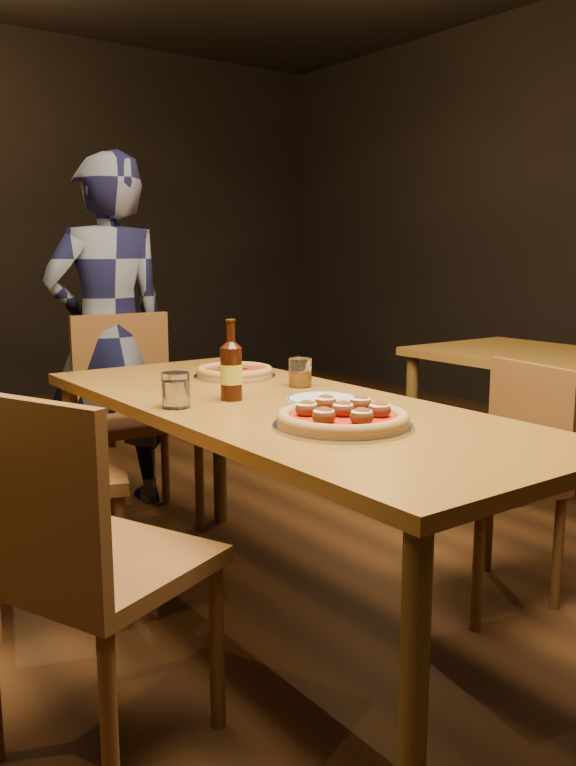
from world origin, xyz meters
TOP-DOWN VIEW (x-y plane):
  - ground at (0.00, 0.00)m, footprint 9.00×9.00m
  - room_shell at (0.00, 0.00)m, footprint 9.00×9.00m
  - table_main at (0.00, 0.00)m, footprint 0.80×2.00m
  - chair_main_nw at (-0.70, -0.25)m, footprint 0.59×0.59m
  - chair_main_sw at (-0.55, 0.52)m, footprint 0.59×0.59m
  - chair_main_e at (0.69, -0.28)m, footprint 0.47×0.47m
  - chair_end at (0.04, 1.13)m, footprint 0.50×0.50m
  - pizza_meatball at (-0.05, -0.38)m, footprint 0.39×0.39m
  - pizza_margherita at (0.15, 0.51)m, footprint 0.31×0.31m
  - plate_stack at (0.09, -0.11)m, footprint 0.23×0.23m
  - beer_bottle at (-0.10, 0.12)m, footprint 0.07×0.07m
  - water_glass at (-0.30, 0.12)m, footprint 0.09×0.09m
  - amber_glass at (0.23, 0.19)m, footprint 0.08×0.08m
  - diner at (0.03, 1.42)m, footprint 0.61×0.40m

SIDE VIEW (x-z plane):
  - ground at x=0.00m, z-range 0.00..0.00m
  - chair_main_e at x=0.69m, z-range 0.00..0.87m
  - chair_main_nw at x=-0.70m, z-range 0.00..0.96m
  - chair_end at x=0.04m, z-range 0.00..0.99m
  - chair_main_sw at x=-0.55m, z-range 0.00..0.99m
  - table_main at x=0.00m, z-range 0.30..1.05m
  - plate_stack at x=0.09m, z-range 0.75..0.77m
  - pizza_margherita at x=0.15m, z-range 0.75..0.79m
  - pizza_meatball at x=-0.05m, z-range 0.74..0.81m
  - amber_glass at x=0.23m, z-range 0.75..0.85m
  - water_glass at x=-0.30m, z-range 0.75..0.86m
  - diner at x=0.03m, z-range 0.00..1.67m
  - beer_bottle at x=-0.10m, z-range 0.71..0.97m
  - room_shell at x=0.00m, z-range -2.64..6.36m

